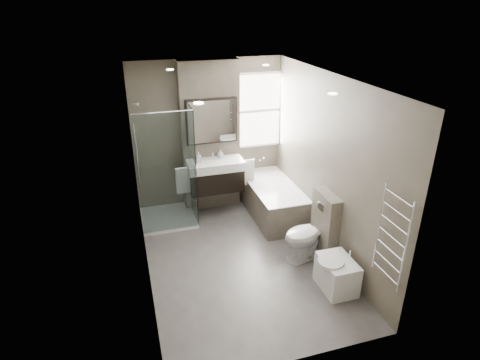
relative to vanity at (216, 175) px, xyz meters
name	(u,v)px	position (x,y,z in m)	size (l,w,h in m)	color
room	(240,178)	(0.00, -1.43, 0.56)	(2.70, 3.90, 2.70)	#56524F
vanity_pier	(210,137)	(0.00, 0.35, 0.56)	(1.00, 0.25, 2.60)	#60584C
vanity	(216,175)	(0.00, 0.00, 0.00)	(0.95, 0.47, 0.66)	black
mirror_cabinet	(212,121)	(0.00, 0.19, 0.89)	(0.86, 0.08, 0.76)	black
towel_left	(183,180)	(-0.56, -0.02, -0.02)	(0.24, 0.06, 0.44)	silver
towel_right	(247,173)	(0.56, -0.02, -0.02)	(0.24, 0.06, 0.44)	silver
shower_enclosure	(173,196)	(-0.75, -0.08, -0.25)	(0.90, 0.90, 2.00)	white
bathtub	(272,198)	(0.92, -0.33, -0.43)	(0.75, 1.60, 0.57)	#60584C
window	(258,111)	(0.90, 0.45, 0.93)	(0.98, 0.06, 1.33)	white
toilet	(309,234)	(0.97, -1.66, -0.35)	(0.44, 0.76, 0.78)	white
cistern_box	(325,225)	(1.21, -1.68, -0.24)	(0.19, 0.55, 1.00)	#60584C
bidet	(336,274)	(1.01, -2.41, -0.51)	(0.47, 0.55, 0.56)	white
towel_radiator	(392,237)	(1.25, -3.03, 0.38)	(0.03, 0.49, 1.10)	silver
soap_bottle_a	(199,158)	(-0.28, 0.00, 0.35)	(0.08, 0.08, 0.18)	white
soap_bottle_b	(220,154)	(0.12, 0.13, 0.33)	(0.10, 0.10, 0.13)	white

